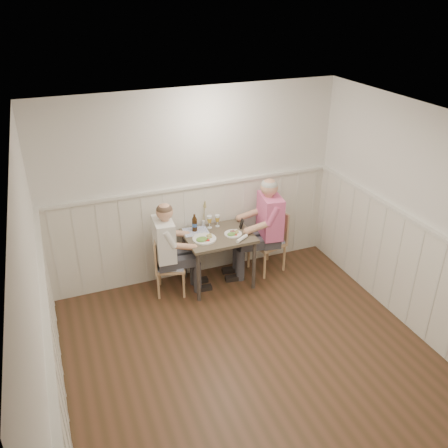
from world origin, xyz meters
name	(u,v)px	position (x,y,z in m)	size (l,w,h in m)	color
ground_plane	(265,377)	(0.00, 0.00, 0.00)	(4.50, 4.50, 0.00)	#45301C
room_shell	(271,253)	(0.00, 0.00, 1.52)	(4.04, 4.54, 2.60)	white
wainscot	(240,288)	(0.00, 0.69, 0.69)	(4.00, 4.49, 1.34)	silver
dining_table	(218,241)	(0.19, 1.84, 0.65)	(0.88, 0.70, 0.75)	#4D4638
chair_right	(270,238)	(1.00, 1.93, 0.48)	(0.51, 0.51, 0.89)	tan
chair_left	(167,263)	(-0.52, 1.89, 0.44)	(0.48, 0.48, 0.81)	tan
man_in_pink	(266,234)	(0.89, 1.84, 0.61)	(0.72, 0.50, 1.45)	#3F3F47
diner_cream	(168,256)	(-0.50, 1.86, 0.56)	(0.63, 0.44, 1.32)	#3F3F47
plate_man	(233,233)	(0.36, 1.77, 0.77)	(0.23, 0.23, 0.06)	white
plate_diner	(204,238)	(-0.04, 1.77, 0.77)	(0.31, 0.31, 0.08)	white
beer_glass_a	(217,219)	(0.26, 2.07, 0.86)	(0.07, 0.07, 0.17)	silver
beer_glass_b	(209,220)	(0.14, 2.06, 0.87)	(0.07, 0.07, 0.18)	silver
beer_bottle	(195,224)	(-0.07, 2.05, 0.86)	(0.07, 0.07, 0.25)	black
rolled_napkin	(242,239)	(0.42, 1.59, 0.77)	(0.20, 0.15, 0.05)	white
grass_vase	(203,214)	(0.09, 2.15, 0.92)	(0.04, 0.04, 0.38)	silver
gingham_mat	(196,231)	(-0.06, 2.03, 0.75)	(0.35, 0.29, 0.01)	#6476B9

